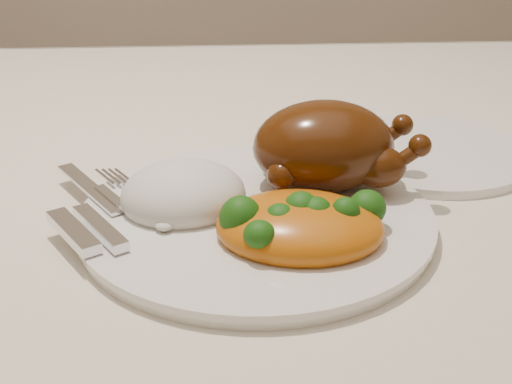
{
  "coord_description": "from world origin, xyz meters",
  "views": [
    {
      "loc": [
        0.12,
        -0.68,
        1.07
      ],
      "look_at": [
        0.15,
        -0.13,
        0.8
      ],
      "focal_mm": 50.0,
      "sensor_mm": 36.0,
      "label": 1
    }
  ],
  "objects": [
    {
      "name": "roast_chicken",
      "position": [
        0.22,
        -0.08,
        0.82
      ],
      "size": [
        0.16,
        0.11,
        0.08
      ],
      "rotation": [
        0.0,
        0.0,
        0.05
      ],
      "color": "#4C2308",
      "rests_on": "dinner_plate"
    },
    {
      "name": "cutlery",
      "position": [
        0.01,
        -0.14,
        0.79
      ],
      "size": [
        0.09,
        0.18,
        0.01
      ],
      "rotation": [
        0.0,
        0.0,
        0.56
      ],
      "color": "silver",
      "rests_on": "dinner_plate"
    },
    {
      "name": "rice_mound",
      "position": [
        0.09,
        -0.12,
        0.79
      ],
      "size": [
        0.13,
        0.12,
        0.06
      ],
      "rotation": [
        0.0,
        0.0,
        0.23
      ],
      "color": "white",
      "rests_on": "dinner_plate"
    },
    {
      "name": "dining_table",
      "position": [
        0.0,
        0.0,
        0.67
      ],
      "size": [
        1.6,
        0.9,
        0.76
      ],
      "color": "brown",
      "rests_on": "floor"
    },
    {
      "name": "dinner_plate",
      "position": [
        0.15,
        -0.13,
        0.77
      ],
      "size": [
        0.33,
        0.33,
        0.01
      ],
      "primitive_type": "cylinder",
      "rotation": [
        0.0,
        0.0,
        0.1
      ],
      "color": "white",
      "rests_on": "tablecloth"
    },
    {
      "name": "side_plate",
      "position": [
        0.34,
        0.01,
        0.77
      ],
      "size": [
        0.24,
        0.24,
        0.01
      ],
      "primitive_type": "cylinder",
      "rotation": [
        0.0,
        0.0,
        0.14
      ],
      "color": "white",
      "rests_on": "tablecloth"
    },
    {
      "name": "tablecloth",
      "position": [
        0.0,
        0.0,
        0.74
      ],
      "size": [
        1.73,
        1.03,
        0.18
      ],
      "color": "beige",
      "rests_on": "dining_table"
    },
    {
      "name": "mac_and_cheese",
      "position": [
        0.19,
        -0.18,
        0.79
      ],
      "size": [
        0.15,
        0.12,
        0.05
      ],
      "rotation": [
        0.0,
        0.0,
        -0.12
      ],
      "color": "orange",
      "rests_on": "dinner_plate"
    }
  ]
}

